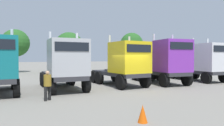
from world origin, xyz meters
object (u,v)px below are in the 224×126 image
semi_truck_purple (167,62)px  semi_truck_silver (66,65)px  visitor_with_camera (48,83)px  semi_truck_white (206,62)px  traffic_cone_near (143,114)px  semi_truck_yellow (125,63)px

semi_truck_purple → semi_truck_silver: bearing=-86.9°
semi_truck_purple → visitor_with_camera: (-10.13, -2.72, -1.01)m
semi_truck_white → traffic_cone_near: semi_truck_white is taller
semi_truck_silver → semi_truck_purple: bearing=88.0°
semi_truck_white → traffic_cone_near: 14.78m
semi_truck_purple → semi_truck_white: (4.73, 0.16, -0.06)m
semi_truck_yellow → semi_truck_silver: bearing=-92.8°
semi_truck_purple → semi_truck_white: bearing=95.8°
semi_truck_white → traffic_cone_near: (-12.22, -8.16, -1.56)m
visitor_with_camera → traffic_cone_near: visitor_with_camera is taller
semi_truck_purple → semi_truck_white: 4.73m
traffic_cone_near → semi_truck_silver: bearing=97.7°
semi_truck_white → visitor_with_camera: (-14.86, -2.87, -0.95)m
semi_truck_silver → semi_truck_white: size_ratio=1.06×
semi_truck_silver → traffic_cone_near: 8.34m
semi_truck_yellow → visitor_with_camera: size_ratio=3.83×
semi_truck_silver → visitor_with_camera: 3.35m
semi_truck_yellow → semi_truck_purple: bearing=80.3°
semi_truck_purple → semi_truck_yellow: bearing=-90.7°
semi_truck_purple → semi_truck_white: size_ratio=1.10×
semi_truck_white → semi_truck_silver: bearing=-88.3°
semi_truck_yellow → semi_truck_white: 8.61m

